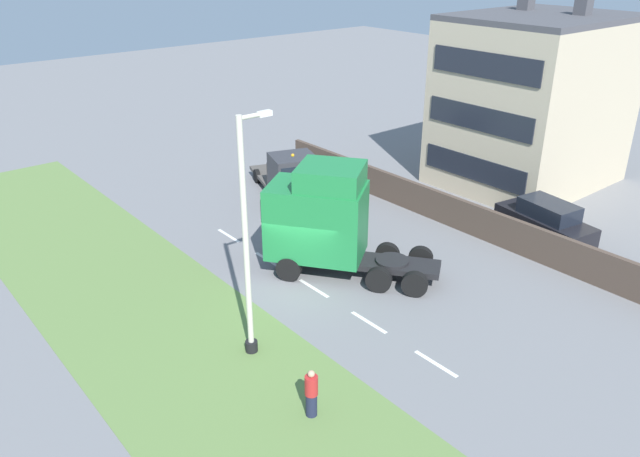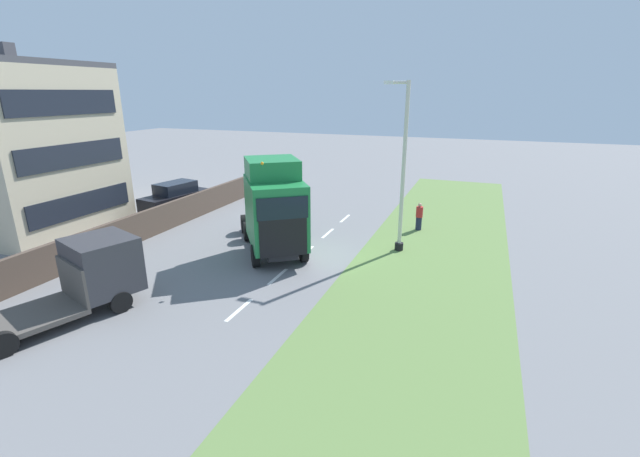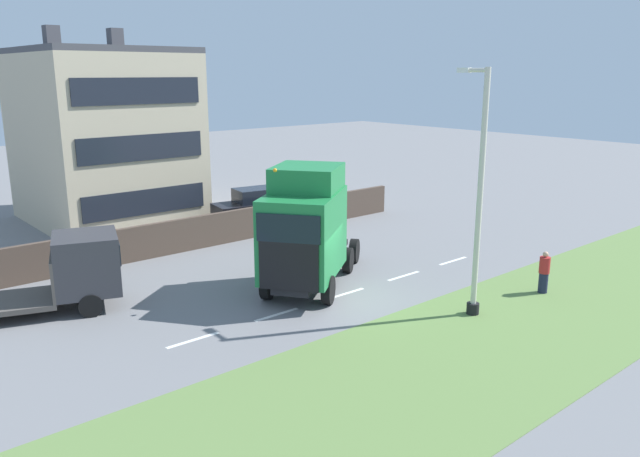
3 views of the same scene
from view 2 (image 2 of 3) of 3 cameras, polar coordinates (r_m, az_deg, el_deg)
The scene contains 10 objects.
ground_plane at distance 20.90m, azimuth -2.60°, elevation -3.79°, with size 120.00×120.00×0.00m, color slate.
grass_verge at distance 19.46m, azimuth 13.92°, elevation -5.99°, with size 7.00×44.00×0.01m.
lane_markings at distance 21.50m, azimuth -1.86°, elevation -3.15°, with size 0.16×14.60×0.00m.
boundary_wall at distance 25.45m, azimuth -21.56°, elevation 0.75°, with size 0.25×24.00×1.54m.
building_block at distance 30.21m, azimuth -35.85°, elevation 8.68°, with size 9.58×7.49×10.34m.
lorry_cab at distance 20.49m, azimuth -6.12°, elevation 2.65°, with size 6.00×6.91×4.85m.
flatbed_truck at distance 17.68m, azimuth -28.39°, elevation -5.33°, with size 4.11×6.42×2.61m.
parked_car at distance 29.57m, azimuth -18.70°, elevation 3.80°, with size 2.49×4.81×2.07m.
lamp_post at distance 21.11m, azimuth 10.88°, elevation 6.61°, with size 1.33×0.42×8.18m.
pedestrian at distance 25.33m, azimuth 13.08°, elevation 1.51°, with size 0.39×0.39×1.60m.
Camera 2 is at (-7.83, 17.79, 7.68)m, focal length 24.00 mm.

